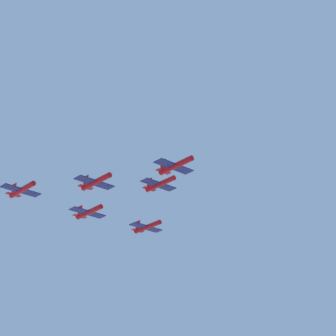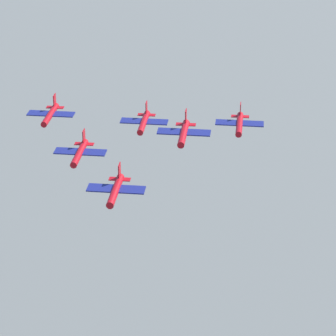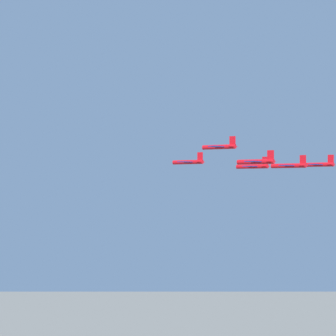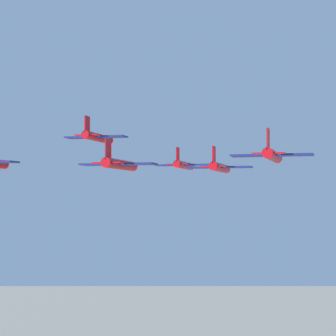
# 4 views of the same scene
# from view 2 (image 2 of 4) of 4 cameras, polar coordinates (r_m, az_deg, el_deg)

# --- Properties ---
(jet_0) EXTENTS (7.85, 7.75, 2.93)m
(jet_0) POSITION_cam_2_polar(r_m,az_deg,el_deg) (110.83, -3.76, -1.54)
(jet_0) COLOR #B20C14
(jet_1) EXTENTS (7.85, 7.75, 2.93)m
(jet_1) POSITION_cam_2_polar(r_m,az_deg,el_deg) (120.88, 1.14, 2.57)
(jet_1) COLOR #B20C14
(jet_2) EXTENTS (7.85, 7.75, 2.93)m
(jet_2) POSITION_cam_2_polar(r_m,az_deg,el_deg) (125.03, -6.33, 1.14)
(jet_2) COLOR #B20C14
(jet_3) EXTENTS (7.85, 7.75, 2.93)m
(jet_3) POSITION_cam_2_polar(r_m,az_deg,el_deg) (134.75, 5.15, 3.20)
(jet_3) COLOR #B20C14
(jet_4) EXTENTS (7.85, 7.75, 2.93)m
(jet_4) POSITION_cam_2_polar(r_m,az_deg,el_deg) (136.16, -1.74, 3.34)
(jet_4) COLOR #B20C14
(jet_5) EXTENTS (7.85, 7.75, 2.93)m
(jet_5) POSITION_cam_2_polar(r_m,az_deg,el_deg) (139.05, -8.42, 3.85)
(jet_5) COLOR #B20C14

